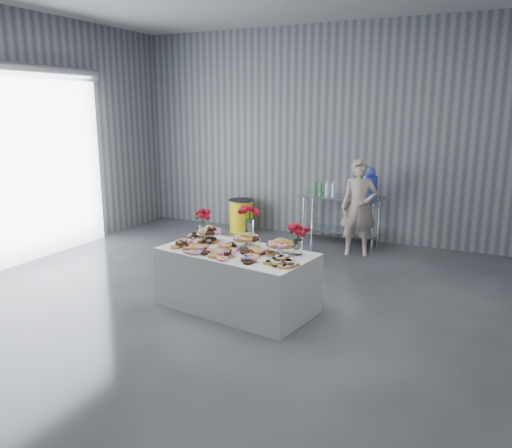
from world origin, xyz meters
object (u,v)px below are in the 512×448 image
(water_jug, at_px, (370,184))
(person, at_px, (359,208))
(display_table, at_px, (237,280))
(trash_barrel, at_px, (241,215))
(prep_table, at_px, (341,211))

(water_jug, height_order, person, person)
(water_jug, bearing_deg, display_table, -102.17)
(display_table, height_order, trash_barrel, display_table)
(prep_table, bearing_deg, person, -52.08)
(person, bearing_deg, trash_barrel, 151.84)
(trash_barrel, bearing_deg, person, -13.42)
(display_table, bearing_deg, person, 75.80)
(prep_table, relative_size, water_jug, 2.71)
(display_table, distance_m, prep_table, 3.63)
(person, bearing_deg, display_table, -118.94)
(water_jug, xyz_separation_m, trash_barrel, (-2.60, -0.00, -0.82))
(prep_table, xyz_separation_m, person, (0.48, -0.62, 0.20))
(display_table, height_order, person, person)
(trash_barrel, bearing_deg, prep_table, 0.00)
(water_jug, bearing_deg, person, -91.93)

